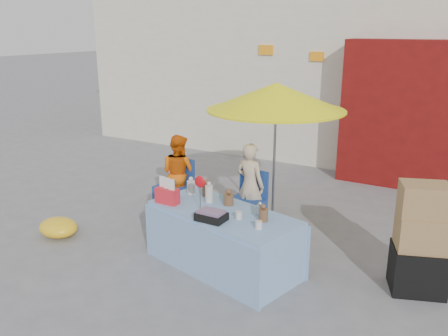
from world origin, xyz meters
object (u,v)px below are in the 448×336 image
Objects in this scene: umbrella at (276,97)px; box_stack at (421,243)px; vendor_beige at (250,185)px; market_table at (223,238)px; chair_left at (174,197)px; vendor_orange at (179,173)px; chair_right at (245,212)px.

umbrella reaches higher than box_stack.
vendor_beige is 1.31m from umbrella.
market_table reaches higher than chair_left.
vendor_beige is (-0.28, 1.26, 0.25)m from market_table.
vendor_orange is 1.25m from vendor_beige.
market_table is 2.07m from umbrella.
chair_right is 1.69m from umbrella.
market_table is 1.64× the size of box_stack.
vendor_orange reaches higher than market_table.
umbrella is (1.55, 0.15, 1.28)m from vendor_orange.
umbrella is 1.68× the size of box_stack.
umbrella is (0.02, 1.41, 1.52)m from market_table.
vendor_beige reaches higher than market_table.
market_table is 1.64× the size of vendor_beige.
market_table is at bearing -164.16° from box_stack.
vendor_beige is at bearing 116.64° from market_table.
chair_right is (1.25, 0.00, 0.00)m from chair_left.
vendor_beige is (1.25, 0.13, 0.37)m from chair_left.
market_table is 1.32m from vendor_beige.
box_stack is (2.40, -0.52, 0.32)m from chair_right.
chair_left is at bearing 98.23° from vendor_orange.
chair_right is 0.68× the size of vendor_beige.
chair_left is at bearing 171.86° from box_stack.
box_stack is at bearing 177.18° from vendor_orange.
chair_left and chair_right have the same top height.
box_stack is (2.12, 0.60, 0.20)m from market_table.
market_table is 1.17m from chair_right.
vendor_beige is 0.60× the size of umbrella.
chair_left is at bearing -169.59° from umbrella.
box_stack is at bearing 172.10° from vendor_beige.
vendor_beige is 1.00× the size of box_stack.
chair_left is 1.25m from chair_right.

